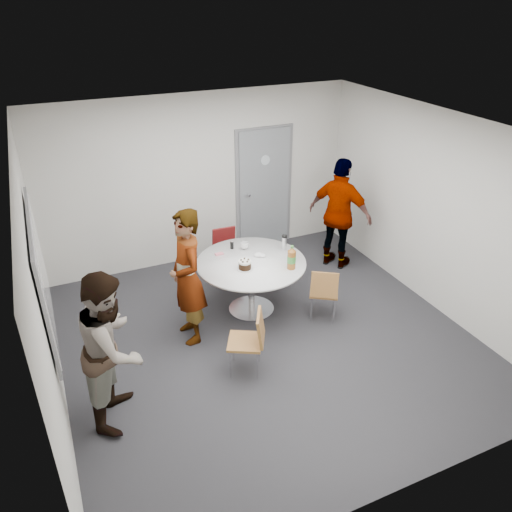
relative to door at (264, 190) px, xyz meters
name	(u,v)px	position (x,y,z in m)	size (l,w,h in m)	color
floor	(267,338)	(-1.10, -2.48, -1.03)	(5.00, 5.00, 0.00)	black
ceiling	(270,132)	(-1.10, -2.48, 1.67)	(5.00, 5.00, 0.00)	silver
wall_back	(200,180)	(-1.10, 0.02, 0.32)	(5.00, 5.00, 0.00)	beige
wall_left	(41,294)	(-3.60, -2.48, 0.32)	(5.00, 5.00, 0.00)	beige
wall_right	(435,212)	(1.40, -2.48, 0.32)	(5.00, 5.00, 0.00)	beige
wall_front	(407,382)	(-1.10, -4.98, 0.32)	(5.00, 5.00, 0.00)	beige
door	(264,190)	(0.00, 0.00, 0.00)	(1.02, 0.17, 2.12)	gray
whiteboard	(42,275)	(-3.56, -2.28, 0.42)	(0.04, 1.90, 1.25)	slate
table	(253,268)	(-0.99, -1.80, -0.35)	(1.48, 1.48, 1.11)	white
chair_near_left	(252,337)	(-1.52, -2.95, -0.54)	(0.55, 0.53, 0.81)	brown
chair_near_right	(324,290)	(-0.22, -2.39, -0.55)	(0.52, 0.54, 0.78)	brown
chair_far	(226,248)	(-0.99, -0.76, -0.54)	(0.40, 0.43, 0.80)	maroon
person_main	(187,278)	(-1.98, -2.03, -0.14)	(0.65, 0.43, 1.78)	#A5C6EA
person_left	(113,347)	(-3.05, -2.98, -0.17)	(0.83, 0.65, 1.71)	white
person_right	(340,214)	(0.77, -1.16, -0.13)	(1.05, 0.44, 1.79)	black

